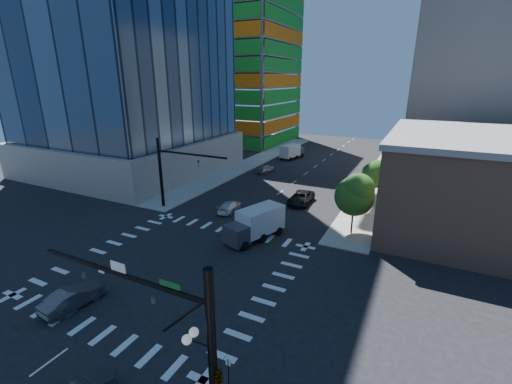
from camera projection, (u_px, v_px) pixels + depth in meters
The scene contains 18 objects.
ground at pixel (178, 268), 30.67m from camera, with size 160.00×160.00×0.00m, color black.
road_markings at pixel (178, 268), 30.67m from camera, with size 20.00×20.00×0.01m, color silver.
sidewalk_ne at pixel (382, 176), 59.41m from camera, with size 5.00×60.00×0.15m, color gray.
sidewalk_nw at pixel (254, 161), 69.94m from camera, with size 5.00×60.00×0.15m, color gray.
construction_building at pixel (240, 44), 87.19m from camera, with size 25.16×34.50×70.60m.
commercial_building at pixel (487, 183), 37.18m from camera, with size 20.50×22.50×10.60m.
bg_building_ne at pixel (486, 91), 61.68m from camera, with size 24.00×30.00×28.00m, color #65625B.
signal_mast_se at pixel (195, 348), 14.84m from camera, with size 10.51×2.48×9.00m.
signal_mast_nw at pixel (169, 168), 42.94m from camera, with size 10.20×0.40×9.00m.
tree_south at pixel (356, 194), 35.70m from camera, with size 4.16×4.16×6.82m.
tree_north at pixel (375, 174), 46.00m from camera, with size 3.54×3.52×5.78m.
no_parking_sign at pixel (228, 372), 18.07m from camera, with size 0.30×0.06×2.20m.
car_nb_far at pixel (301, 198), 46.38m from camera, with size 2.62×5.68×1.58m, color black.
car_sb_near at pixel (230, 206), 43.62m from camera, with size 1.85×4.54×1.32m, color white.
car_sb_mid at pixel (266, 168), 62.09m from camera, with size 1.68×4.17×1.42m, color #A5A6AC.
car_sb_cross at pixel (73, 298), 25.23m from camera, with size 1.60×4.58×1.51m, color #4A4A4E.
box_truck_near at pixel (254, 227), 35.70m from camera, with size 4.60×6.76×3.27m.
box_truck_far at pixel (293, 152), 72.58m from camera, with size 3.62×6.15×3.02m.
Camera 1 is at (18.30, -21.05, 16.09)m, focal length 24.00 mm.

